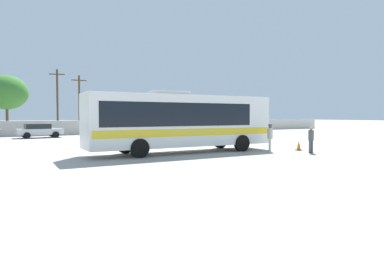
{
  "coord_description": "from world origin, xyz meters",
  "views": [
    {
      "loc": [
        -8.08,
        -18.77,
        2.25
      ],
      "look_at": [
        2.07,
        -0.62,
        1.49
      ],
      "focal_mm": 31.19,
      "sensor_mm": 36.0,
      "label": 1
    }
  ],
  "objects_px": {
    "utility_pole_near": "(57,100)",
    "roadside_tree_midleft": "(7,93)",
    "coach_bus_white_yellow": "(180,120)",
    "passenger_waiting_on_apron": "(311,138)",
    "attendant_by_bus_door": "(270,136)",
    "parked_car_third_silver": "(39,130)",
    "utility_pole_far": "(79,103)",
    "parked_car_rightmost_white": "(107,129)",
    "traffic_cone_on_apron": "(299,146)"
  },
  "relations": [
    {
      "from": "traffic_cone_on_apron",
      "to": "utility_pole_near",
      "type": "bearing_deg",
      "value": 111.31
    },
    {
      "from": "parked_car_third_silver",
      "to": "utility_pole_far",
      "type": "bearing_deg",
      "value": 49.96
    },
    {
      "from": "attendant_by_bus_door",
      "to": "passenger_waiting_on_apron",
      "type": "distance_m",
      "value": 2.44
    },
    {
      "from": "parked_car_rightmost_white",
      "to": "utility_pole_far",
      "type": "bearing_deg",
      "value": 107.07
    },
    {
      "from": "attendant_by_bus_door",
      "to": "utility_pole_near",
      "type": "distance_m",
      "value": 29.56
    },
    {
      "from": "parked_car_rightmost_white",
      "to": "utility_pole_far",
      "type": "distance_m",
      "value": 6.95
    },
    {
      "from": "coach_bus_white_yellow",
      "to": "passenger_waiting_on_apron",
      "type": "height_order",
      "value": "coach_bus_white_yellow"
    },
    {
      "from": "utility_pole_near",
      "to": "utility_pole_far",
      "type": "bearing_deg",
      "value": -9.69
    },
    {
      "from": "parked_car_rightmost_white",
      "to": "utility_pole_near",
      "type": "distance_m",
      "value": 8.44
    },
    {
      "from": "coach_bus_white_yellow",
      "to": "attendant_by_bus_door",
      "type": "bearing_deg",
      "value": -22.41
    },
    {
      "from": "parked_car_rightmost_white",
      "to": "roadside_tree_midleft",
      "type": "distance_m",
      "value": 13.97
    },
    {
      "from": "roadside_tree_midleft",
      "to": "traffic_cone_on_apron",
      "type": "xyz_separation_m",
      "value": [
        16.52,
        -30.97,
        -4.77
      ]
    },
    {
      "from": "coach_bus_white_yellow",
      "to": "passenger_waiting_on_apron",
      "type": "distance_m",
      "value": 7.99
    },
    {
      "from": "coach_bus_white_yellow",
      "to": "traffic_cone_on_apron",
      "type": "distance_m",
      "value": 7.98
    },
    {
      "from": "attendant_by_bus_door",
      "to": "roadside_tree_midleft",
      "type": "distance_m",
      "value": 34.04
    },
    {
      "from": "coach_bus_white_yellow",
      "to": "utility_pole_far",
      "type": "distance_m",
      "value": 25.49
    },
    {
      "from": "utility_pole_near",
      "to": "roadside_tree_midleft",
      "type": "bearing_deg",
      "value": 154.64
    },
    {
      "from": "coach_bus_white_yellow",
      "to": "passenger_waiting_on_apron",
      "type": "xyz_separation_m",
      "value": [
        6.81,
        -4.04,
        -1.08
      ]
    },
    {
      "from": "parked_car_third_silver",
      "to": "utility_pole_far",
      "type": "relative_size",
      "value": 0.61
    },
    {
      "from": "parked_car_third_silver",
      "to": "utility_pole_far",
      "type": "height_order",
      "value": "utility_pole_far"
    },
    {
      "from": "utility_pole_far",
      "to": "roadside_tree_midleft",
      "type": "relative_size",
      "value": 1.02
    },
    {
      "from": "coach_bus_white_yellow",
      "to": "roadside_tree_midleft",
      "type": "height_order",
      "value": "roadside_tree_midleft"
    },
    {
      "from": "passenger_waiting_on_apron",
      "to": "roadside_tree_midleft",
      "type": "height_order",
      "value": "roadside_tree_midleft"
    },
    {
      "from": "utility_pole_far",
      "to": "attendant_by_bus_door",
      "type": "bearing_deg",
      "value": -76.82
    },
    {
      "from": "coach_bus_white_yellow",
      "to": "traffic_cone_on_apron",
      "type": "xyz_separation_m",
      "value": [
        7.36,
        -2.57,
        -1.68
      ]
    },
    {
      "from": "utility_pole_far",
      "to": "traffic_cone_on_apron",
      "type": "height_order",
      "value": "utility_pole_far"
    },
    {
      "from": "attendant_by_bus_door",
      "to": "roadside_tree_midleft",
      "type": "xyz_separation_m",
      "value": [
        -14.41,
        30.57,
        4.1
      ]
    },
    {
      "from": "utility_pole_near",
      "to": "roadside_tree_midleft",
      "type": "distance_m",
      "value": 6.09
    },
    {
      "from": "traffic_cone_on_apron",
      "to": "coach_bus_white_yellow",
      "type": "bearing_deg",
      "value": 160.77
    },
    {
      "from": "attendant_by_bus_door",
      "to": "parked_car_rightmost_white",
      "type": "relative_size",
      "value": 0.4
    },
    {
      "from": "parked_car_third_silver",
      "to": "traffic_cone_on_apron",
      "type": "xyz_separation_m",
      "value": [
        13.68,
        -21.88,
        -0.46
      ]
    },
    {
      "from": "traffic_cone_on_apron",
      "to": "roadside_tree_midleft",
      "type": "bearing_deg",
      "value": 118.07
    },
    {
      "from": "roadside_tree_midleft",
      "to": "parked_car_rightmost_white",
      "type": "bearing_deg",
      "value": -42.56
    },
    {
      "from": "parked_car_third_silver",
      "to": "utility_pole_near",
      "type": "relative_size",
      "value": 0.56
    },
    {
      "from": "passenger_waiting_on_apron",
      "to": "parked_car_rightmost_white",
      "type": "bearing_deg",
      "value": 104.74
    },
    {
      "from": "coach_bus_white_yellow",
      "to": "parked_car_third_silver",
      "type": "relative_size",
      "value": 2.64
    },
    {
      "from": "utility_pole_near",
      "to": "roadside_tree_midleft",
      "type": "height_order",
      "value": "utility_pole_near"
    },
    {
      "from": "coach_bus_white_yellow",
      "to": "parked_car_third_silver",
      "type": "height_order",
      "value": "coach_bus_white_yellow"
    },
    {
      "from": "roadside_tree_midleft",
      "to": "traffic_cone_on_apron",
      "type": "height_order",
      "value": "roadside_tree_midleft"
    },
    {
      "from": "parked_car_rightmost_white",
      "to": "roadside_tree_midleft",
      "type": "height_order",
      "value": "roadside_tree_midleft"
    },
    {
      "from": "coach_bus_white_yellow",
      "to": "attendant_by_bus_door",
      "type": "xyz_separation_m",
      "value": [
        5.25,
        -2.17,
        -1.01
      ]
    },
    {
      "from": "parked_car_rightmost_white",
      "to": "traffic_cone_on_apron",
      "type": "relative_size",
      "value": 6.69
    },
    {
      "from": "parked_car_rightmost_white",
      "to": "utility_pole_far",
      "type": "height_order",
      "value": "utility_pole_far"
    },
    {
      "from": "utility_pole_near",
      "to": "attendant_by_bus_door",
      "type": "bearing_deg",
      "value": -72.24
    },
    {
      "from": "utility_pole_far",
      "to": "parked_car_rightmost_white",
      "type": "bearing_deg",
      "value": -72.93
    },
    {
      "from": "coach_bus_white_yellow",
      "to": "traffic_cone_on_apron",
      "type": "height_order",
      "value": "coach_bus_white_yellow"
    },
    {
      "from": "attendant_by_bus_door",
      "to": "roadside_tree_midleft",
      "type": "height_order",
      "value": "roadside_tree_midleft"
    },
    {
      "from": "parked_car_third_silver",
      "to": "roadside_tree_midleft",
      "type": "xyz_separation_m",
      "value": [
        -2.84,
        9.09,
        4.32
      ]
    },
    {
      "from": "passenger_waiting_on_apron",
      "to": "utility_pole_far",
      "type": "bearing_deg",
      "value": 105.22
    },
    {
      "from": "coach_bus_white_yellow",
      "to": "traffic_cone_on_apron",
      "type": "bearing_deg",
      "value": -19.23
    }
  ]
}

